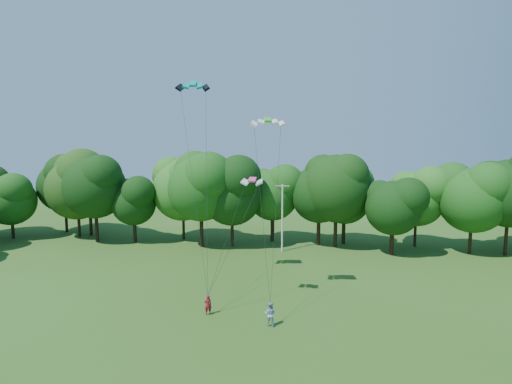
# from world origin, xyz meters

# --- Properties ---
(utility_pole) EXTENTS (1.73, 0.25, 8.67)m
(utility_pole) POSITION_xyz_m (-1.14, 32.63, 4.45)
(utility_pole) COLOR silver
(utility_pole) RESTS_ON ground
(kite_flyer_left) EXTENTS (0.71, 0.61, 1.63)m
(kite_flyer_left) POSITION_xyz_m (-5.20, 12.47, 0.82)
(kite_flyer_left) COLOR maroon
(kite_flyer_left) RESTS_ON ground
(kite_flyer_right) EXTENTS (0.99, 0.83, 1.83)m
(kite_flyer_right) POSITION_xyz_m (-0.00, 11.33, 0.91)
(kite_flyer_right) COLOR #92A5CB
(kite_flyer_right) RESTS_ON ground
(kite_teal) EXTENTS (3.15, 1.87, 0.74)m
(kite_teal) POSITION_xyz_m (-8.31, 19.28, 19.28)
(kite_teal) COLOR #049588
(kite_teal) RESTS_ON ground
(kite_green) EXTENTS (3.00, 1.73, 0.51)m
(kite_green) POSITION_xyz_m (-0.91, 16.30, 15.71)
(kite_green) COLOR #36CF1F
(kite_green) RESTS_ON ground
(kite_pink) EXTENTS (1.85, 0.93, 0.39)m
(kite_pink) POSITION_xyz_m (-2.07, 15.41, 10.74)
(kite_pink) COLOR #E33F86
(kite_pink) RESTS_ON ground
(tree_back_west) EXTENTS (9.71, 9.71, 14.12)m
(tree_back_west) POSITION_xyz_m (-31.62, 35.78, 8.82)
(tree_back_west) COLOR black
(tree_back_west) RESTS_ON ground
(tree_back_center) EXTENTS (9.87, 9.87, 14.35)m
(tree_back_center) POSITION_xyz_m (5.68, 35.84, 8.96)
(tree_back_center) COLOR black
(tree_back_center) RESTS_ON ground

